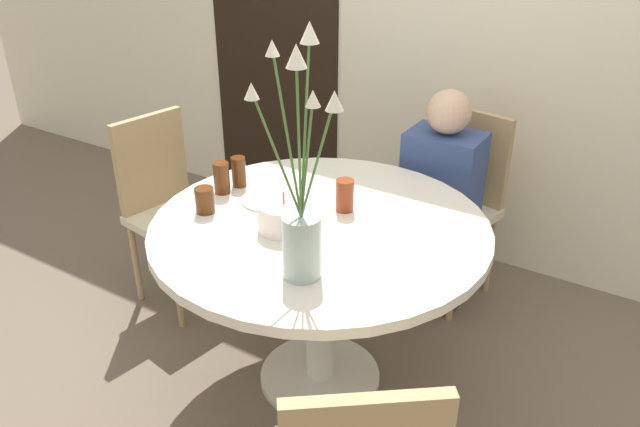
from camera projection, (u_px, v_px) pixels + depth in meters
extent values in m
plane|color=#6B5B4C|center=(320.00, 378.00, 2.69)|extent=(16.00, 16.00, 0.00)
cube|color=beige|center=(465.00, 18.00, 3.11)|extent=(8.00, 0.05, 2.60)
cube|color=black|center=(274.00, 47.00, 3.76)|extent=(0.90, 0.01, 2.05)
cylinder|color=silver|center=(320.00, 228.00, 2.35)|extent=(1.28, 1.28, 0.04)
cylinder|color=silver|center=(320.00, 307.00, 2.52)|extent=(0.12, 0.12, 0.69)
cylinder|color=silver|center=(320.00, 375.00, 2.68)|extent=(0.51, 0.51, 0.03)
cube|color=beige|center=(447.00, 214.00, 3.06)|extent=(0.47, 0.47, 0.04)
cube|color=tan|center=(473.00, 156.00, 3.06)|extent=(0.38, 0.11, 0.46)
cylinder|color=tan|center=(396.00, 256.00, 3.17)|extent=(0.03, 0.03, 0.44)
cylinder|color=tan|center=(453.00, 282.00, 2.96)|extent=(0.03, 0.03, 0.44)
cylinder|color=tan|center=(434.00, 232.00, 3.38)|extent=(0.03, 0.03, 0.44)
cylinder|color=tan|center=(490.00, 255.00, 3.18)|extent=(0.03, 0.03, 0.44)
cube|color=beige|center=(180.00, 219.00, 3.01)|extent=(0.46, 0.46, 0.04)
cube|color=tan|center=(151.00, 161.00, 3.00)|extent=(0.10, 0.38, 0.46)
cylinder|color=tan|center=(178.00, 288.00, 2.91)|extent=(0.03, 0.03, 0.44)
cylinder|color=tan|center=(233.00, 259.00, 3.14)|extent=(0.03, 0.03, 0.44)
cylinder|color=tan|center=(136.00, 262.00, 3.11)|extent=(0.03, 0.03, 0.44)
cylinder|color=tan|center=(191.00, 237.00, 3.33)|extent=(0.03, 0.03, 0.44)
cylinder|color=white|center=(284.00, 216.00, 2.27)|extent=(0.19, 0.19, 0.10)
cylinder|color=#E54C4C|center=(284.00, 198.00, 2.24)|extent=(0.01, 0.01, 0.04)
cylinder|color=#9EB2AD|center=(302.00, 246.00, 1.97)|extent=(0.13, 0.13, 0.21)
cylinder|color=#4C7538|center=(307.00, 160.00, 1.84)|extent=(0.04, 0.04, 0.38)
cone|color=silver|center=(313.00, 98.00, 1.76)|extent=(0.05, 0.05, 0.05)
cylinder|color=#4C7538|center=(288.00, 138.00, 1.80)|extent=(0.06, 0.06, 0.52)
cone|color=silver|center=(272.00, 48.00, 1.67)|extent=(0.04, 0.04, 0.04)
cylinder|color=#4C7538|center=(299.00, 143.00, 1.77)|extent=(0.04, 0.07, 0.51)
cone|color=silver|center=(296.00, 56.00, 1.62)|extent=(0.06, 0.06, 0.06)
cylinder|color=#4C7538|center=(317.00, 163.00, 1.79)|extent=(0.14, 0.03, 0.40)
cone|color=silver|center=(334.00, 100.00, 1.66)|extent=(0.05, 0.05, 0.06)
cylinder|color=#4C7538|center=(305.00, 129.00, 1.84)|extent=(0.03, 0.10, 0.54)
cone|color=silver|center=(310.00, 32.00, 1.75)|extent=(0.06, 0.06, 0.06)
cylinder|color=#4C7538|center=(277.00, 156.00, 1.86)|extent=(0.15, 0.04, 0.39)
cone|color=silver|center=(251.00, 91.00, 1.79)|extent=(0.04, 0.04, 0.05)
cylinder|color=white|center=(269.00, 200.00, 2.50)|extent=(0.22, 0.22, 0.01)
cylinder|color=maroon|center=(345.00, 195.00, 2.40)|extent=(0.07, 0.07, 0.13)
cylinder|color=#51280F|center=(239.00, 172.00, 2.60)|extent=(0.06, 0.06, 0.13)
cylinder|color=black|center=(309.00, 240.00, 2.12)|extent=(0.06, 0.06, 0.10)
cylinder|color=#51280F|center=(222.00, 178.00, 2.54)|extent=(0.07, 0.07, 0.13)
cylinder|color=#51280F|center=(205.00, 200.00, 2.39)|extent=(0.07, 0.07, 0.10)
cube|color=#383333|center=(434.00, 258.00, 3.11)|extent=(0.31, 0.24, 0.48)
cube|color=#33477F|center=(443.00, 176.00, 2.90)|extent=(0.34, 0.24, 0.42)
sphere|color=#D1A889|center=(449.00, 112.00, 2.76)|extent=(0.20, 0.20, 0.20)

